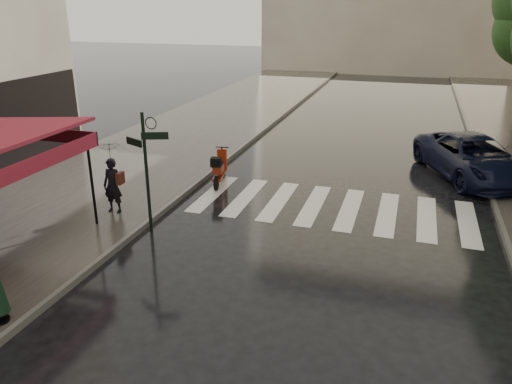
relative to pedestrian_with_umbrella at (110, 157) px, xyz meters
The scene contains 9 objects.
ground 4.77m from the pedestrian_with_umbrella, 53.91° to the right, with size 120.00×120.00×0.00m, color black.
sidewalk_near 8.76m from the pedestrian_with_umbrella, 102.58° to the left, with size 6.00×60.00×0.12m, color #38332D.
curb_near 8.63m from the pedestrian_with_umbrella, 82.02° to the left, with size 0.12×60.00×0.16m, color #595651.
curb_far 13.22m from the pedestrian_with_umbrella, 39.80° to the left, with size 0.12×60.00×0.16m, color #595651.
crosswalk 6.32m from the pedestrian_with_umbrella, 23.17° to the left, with size 7.85×3.20×0.01m.
signpost 1.56m from the pedestrian_with_umbrella, 22.83° to the right, with size 1.17×0.29×3.10m.
pedestrian_with_umbrella is the anchor object (origin of this frame).
scooter 3.90m from the pedestrian_with_umbrella, 60.90° to the left, with size 0.61×1.65×1.09m.
parked_car 11.62m from the pedestrian_with_umbrella, 33.74° to the left, with size 2.32×5.04×1.40m, color black.
Camera 1 is at (4.91, -7.34, 5.52)m, focal length 35.00 mm.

